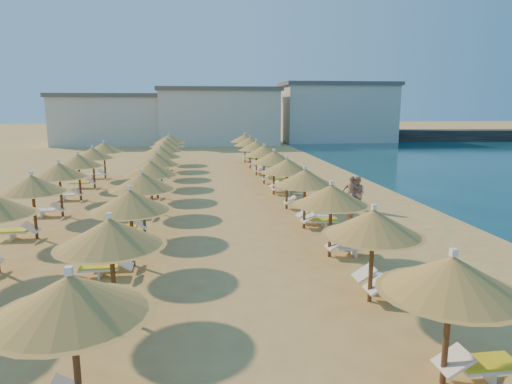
{
  "coord_description": "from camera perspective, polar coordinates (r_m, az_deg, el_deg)",
  "views": [
    {
      "loc": [
        -2.11,
        -16.34,
        5.32
      ],
      "look_at": [
        0.71,
        4.0,
        1.3
      ],
      "focal_mm": 32.0,
      "sensor_mm": 36.0,
      "label": 1
    }
  ],
  "objects": [
    {
      "name": "ground",
      "position": [
        17.31,
        -0.51,
        -6.82
      ],
      "size": [
        220.0,
        220.0,
        0.0
      ],
      "primitive_type": "plane",
      "color": "tan",
      "rests_on": "ground"
    },
    {
      "name": "jetty",
      "position": [
        69.81,
        19.38,
        6.7
      ],
      "size": [
        30.25,
        7.05,
        1.5
      ],
      "primitive_type": "cube",
      "rotation": [
        0.0,
        0.0,
        -0.1
      ],
      "color": "black",
      "rests_on": "ground"
    },
    {
      "name": "hotel_blocks",
      "position": [
        61.99,
        -2.73,
        9.57
      ],
      "size": [
        45.52,
        10.36,
        8.1
      ],
      "color": "beige",
      "rests_on": "ground"
    },
    {
      "name": "parasol_row_east",
      "position": [
        22.97,
        3.89,
        3.17
      ],
      "size": [
        2.73,
        39.99,
        2.71
      ],
      "color": "brown",
      "rests_on": "ground"
    },
    {
      "name": "parasol_row_west",
      "position": [
        22.58,
        -13.04,
        2.78
      ],
      "size": [
        2.73,
        39.99,
        2.71
      ],
      "color": "brown",
      "rests_on": "ground"
    },
    {
      "name": "parasol_row_inland",
      "position": [
        23.35,
        -23.4,
        2.41
      ],
      "size": [
        2.73,
        25.09,
        2.71
      ],
      "color": "brown",
      "rests_on": "ground"
    },
    {
      "name": "loungers",
      "position": [
        22.76,
        -7.88,
        -1.66
      ],
      "size": [
        13.92,
        38.8,
        0.66
      ],
      "color": "white",
      "rests_on": "ground"
    },
    {
      "name": "beachgoer_a",
      "position": [
        16.62,
        11.52,
        -4.5
      ],
      "size": [
        0.5,
        0.71,
        1.84
      ],
      "primitive_type": "imported",
      "rotation": [
        0.0,
        0.0,
        -1.66
      ],
      "color": "tan",
      "rests_on": "ground"
    },
    {
      "name": "beachgoer_b",
      "position": [
        23.33,
        12.53,
        -0.19
      ],
      "size": [
        0.95,
        1.04,
        1.74
      ],
      "primitive_type": "imported",
      "rotation": [
        0.0,
        0.0,
        -1.14
      ],
      "color": "tan",
      "rests_on": "ground"
    },
    {
      "name": "beachgoer_c",
      "position": [
        23.44,
        11.83,
        -0.11
      ],
      "size": [
        0.96,
        1.07,
        1.74
      ],
      "primitive_type": "imported",
      "rotation": [
        0.0,
        0.0,
        -0.92
      ],
      "color": "tan",
      "rests_on": "ground"
    }
  ]
}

